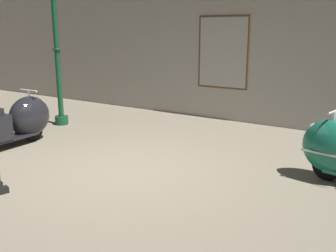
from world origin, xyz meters
name	(u,v)px	position (x,y,z in m)	size (l,w,h in m)	color
ground_plane	(128,173)	(0.00, 0.00, 0.00)	(60.00, 60.00, 0.00)	gray
showroom_back_wall	(241,31)	(0.00, 3.94, 1.95)	(18.00, 0.24, 3.91)	#ADA89E
scooter_0	(18,121)	(-2.49, 0.05, 0.43)	(0.52, 1.57, 0.95)	black
lamppost	(57,53)	(-3.05, 1.53, 1.52)	(0.28, 0.28, 2.99)	#144728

